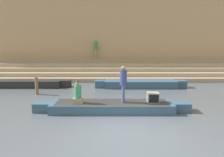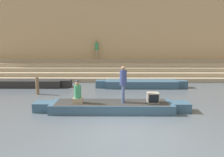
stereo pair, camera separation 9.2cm
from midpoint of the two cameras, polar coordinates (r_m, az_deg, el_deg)
ground_plane at (r=8.00m, az=4.28°, el=-13.80°), size 120.00×120.00×0.00m
ghat_steps at (r=19.05m, az=2.06°, el=1.86°), size 36.00×3.49×1.57m
back_wall at (r=20.77m, az=1.98°, el=12.66°), size 34.20×1.28×8.54m
rowboat_main at (r=10.15m, az=0.20°, el=-7.26°), size 7.13×1.49×0.42m
person_standing at (r=9.87m, az=3.21°, el=-0.78°), size 0.32×0.32×1.68m
person_rowing at (r=9.98m, az=-8.68°, el=-3.95°), size 0.44×0.35×1.06m
tv_set at (r=10.19m, az=10.91°, el=-4.90°), size 0.52×0.45×0.46m
moored_boat_shore at (r=16.49m, az=-20.99°, el=-1.14°), size 6.18×1.20×0.49m
moored_boat_distant at (r=15.31m, az=7.80°, el=-1.37°), size 6.30×1.20×0.49m
mooring_post at (r=13.91m, az=-18.76°, el=-1.79°), size 0.20×0.20×1.07m
person_on_steps at (r=19.86m, az=-3.88°, el=7.91°), size 0.31×0.31×1.70m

